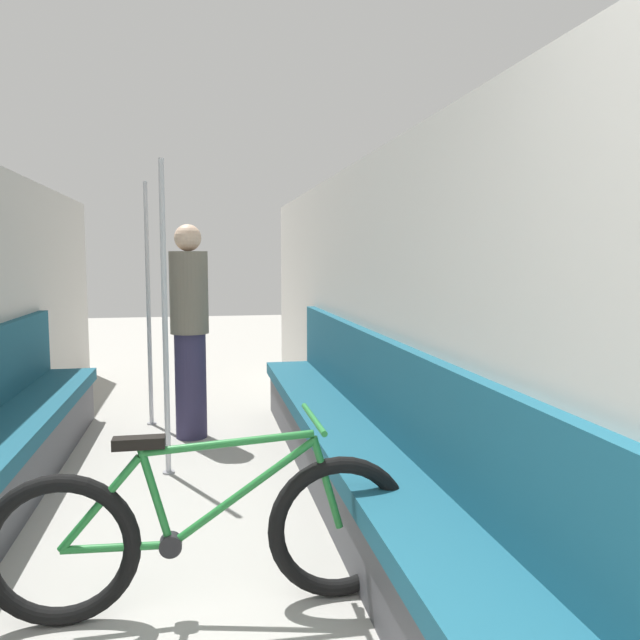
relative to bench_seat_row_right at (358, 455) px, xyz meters
The scene contains 6 objects.
wall_right 0.79m from the bench_seat_row_right, 37.90° to the left, with size 0.10×9.20×2.08m, color beige.
bench_seat_row_right is the anchor object (origin of this frame).
bicycle 1.23m from the bench_seat_row_right, 134.48° to the right, with size 1.72×0.46×0.79m.
grab_pole_near 2.57m from the bench_seat_row_right, 121.44° to the left, with size 0.08×0.08×2.06m.
grab_pole_far 1.53m from the bench_seat_row_right, 143.14° to the left, with size 0.08×0.08×2.06m.
passenger_standing 1.98m from the bench_seat_row_right, 119.87° to the left, with size 0.30×0.30×1.69m.
Camera 1 is at (0.15, -0.53, 1.43)m, focal length 35.00 mm.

